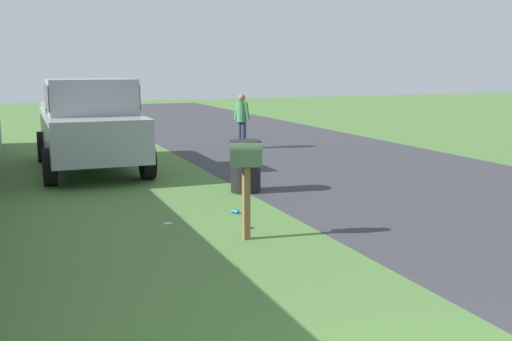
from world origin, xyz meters
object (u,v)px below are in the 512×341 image
pickup_truck (90,123)px  trash_bin (246,166)px  mailbox (246,163)px  pedestrian (242,117)px

pickup_truck → trash_bin: 4.29m
mailbox → pickup_truck: size_ratio=0.27×
pickup_truck → trash_bin: (-3.48, -2.43, -0.61)m
mailbox → trash_bin: size_ratio=1.37×
mailbox → trash_bin: bearing=0.0°
mailbox → pedestrian: size_ratio=0.85×
pickup_truck → pedestrian: bearing=116.5°
trash_bin → pedestrian: 6.06m
trash_bin → pedestrian: size_ratio=0.62×
trash_bin → pedestrian: bearing=-20.0°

